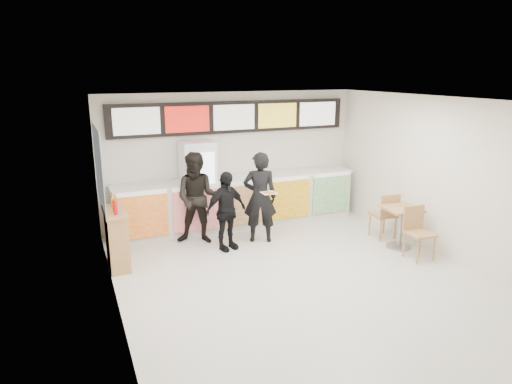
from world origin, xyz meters
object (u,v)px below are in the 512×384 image
customer_main (260,197)px  customer_left (198,198)px  cafe_table (401,220)px  drinks_fridge (198,187)px  customer_mid (226,211)px  condiment_ledge (117,238)px  service_counter (239,202)px

customer_main → customer_left: (-1.20, 0.41, 0.00)m
customer_main → cafe_table: size_ratio=1.10×
drinks_fridge → customer_left: 0.71m
customer_mid → condiment_ledge: size_ratio=1.26×
drinks_fridge → service_counter: bearing=-1.0°
service_counter → customer_mid: (-0.74, -1.23, 0.22)m
drinks_fridge → condiment_ledge: bearing=-146.2°
customer_main → cafe_table: bearing=170.7°
service_counter → cafe_table: (2.50, -2.48, 0.00)m
condiment_ledge → customer_left: bearing=19.3°
drinks_fridge → customer_main: 1.47m
drinks_fridge → cafe_table: bearing=-36.0°
condiment_ledge → cafe_table: bearing=-13.1°
drinks_fridge → customer_mid: 1.28m
service_counter → cafe_table: size_ratio=3.23×
customer_main → customer_mid: size_ratio=1.19×
drinks_fridge → customer_main: size_ratio=1.06×
cafe_table → customer_main: bearing=154.6°
drinks_fridge → condiment_ledge: 2.31m
customer_left → condiment_ledge: 1.82m
customer_main → condiment_ledge: (-2.87, -0.17, -0.41)m
service_counter → drinks_fridge: 1.03m
cafe_table → condiment_ledge: size_ratio=1.37×
service_counter → customer_left: customer_left is taller
drinks_fridge → condiment_ledge: drinks_fridge is taller
customer_main → condiment_ledge: size_ratio=1.51×
service_counter → customer_main: customer_main is taller
cafe_table → condiment_ledge: bearing=171.6°
service_counter → customer_mid: 1.45m
customer_left → condiment_ledge: bearing=-135.9°
drinks_fridge → customer_left: bearing=-107.1°
service_counter → customer_main: size_ratio=2.95×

